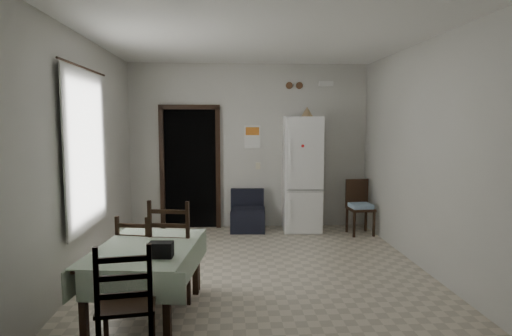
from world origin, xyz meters
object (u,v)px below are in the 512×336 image
object	(u,v)px
fridge	(302,174)
dining_chair_near_head	(127,302)
corner_chair	(361,208)
dining_chair_far_right	(175,247)
dining_table	(147,282)
dining_chair_far_left	(140,254)
navy_seat	(248,211)

from	to	relation	value
fridge	dining_chair_near_head	size ratio (longest dim) A/B	1.97
fridge	corner_chair	bearing A→B (deg)	-17.69
dining_chair_far_right	dining_chair_near_head	world-z (taller)	dining_chair_far_right
dining_table	dining_chair_far_left	world-z (taller)	dining_chair_far_left
fridge	dining_chair_far_left	distance (m)	3.54
dining_table	dining_chair_near_head	world-z (taller)	dining_chair_near_head
dining_chair_far_left	fridge	bearing A→B (deg)	-116.88
dining_table	dining_chair_near_head	bearing A→B (deg)	-82.82
dining_chair_far_left	corner_chair	bearing A→B (deg)	-130.79
fridge	corner_chair	xyz separation A→B (m)	(0.93, -0.36, -0.53)
navy_seat	corner_chair	size ratio (longest dim) A/B	0.77
dining_chair_near_head	corner_chair	bearing A→B (deg)	-137.26
dining_chair_far_left	dining_chair_far_right	bearing A→B (deg)	-176.52
navy_seat	dining_chair_near_head	size ratio (longest dim) A/B	0.70
corner_chair	dining_chair_far_right	size ratio (longest dim) A/B	0.84
fridge	corner_chair	distance (m)	1.13
navy_seat	fridge	bearing A→B (deg)	3.83
fridge	dining_table	xyz separation A→B (m)	(-2.06, -3.24, -0.63)
dining_chair_far_left	dining_chair_far_right	xyz separation A→B (m)	(0.39, -0.06, 0.09)
navy_seat	dining_chair_far_left	world-z (taller)	dining_chair_far_left
dining_table	dining_chair_near_head	distance (m)	0.83
dining_chair_far_left	dining_chair_far_right	world-z (taller)	dining_chair_far_right
corner_chair	dining_chair_far_left	distance (m)	3.94
navy_seat	corner_chair	xyz separation A→B (m)	(1.87, -0.36, 0.10)
dining_chair_far_right	navy_seat	bearing A→B (deg)	-98.19
dining_table	dining_chair_far_right	world-z (taller)	dining_chair_far_right
dining_chair_near_head	navy_seat	bearing A→B (deg)	-113.74
navy_seat	dining_table	world-z (taller)	navy_seat
corner_chair	dining_chair_far_left	bearing A→B (deg)	-148.19
navy_seat	dining_table	xyz separation A→B (m)	(-1.12, -3.24, -0.00)
corner_chair	dining_chair_near_head	distance (m)	4.76
navy_seat	dining_chair_near_head	world-z (taller)	dining_chair_near_head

